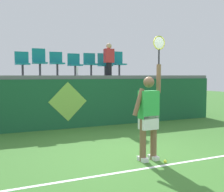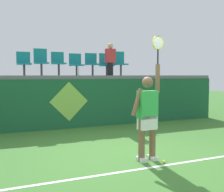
# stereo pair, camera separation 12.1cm
# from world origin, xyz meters

# --- Properties ---
(ground_plane) EXTENTS (40.00, 40.00, 0.00)m
(ground_plane) POSITION_xyz_m (0.00, 0.00, 0.00)
(ground_plane) COLOR #3D752D
(court_back_wall) EXTENTS (10.71, 0.20, 1.60)m
(court_back_wall) POSITION_xyz_m (0.00, 3.73, 0.80)
(court_back_wall) COLOR #195633
(court_back_wall) RESTS_ON ground_plane
(spectator_platform) EXTENTS (10.71, 2.54, 0.12)m
(spectator_platform) POSITION_xyz_m (0.00, 4.94, 1.66)
(spectator_platform) COLOR slate
(spectator_platform) RESTS_ON court_back_wall
(court_baseline_stripe) EXTENTS (9.64, 0.08, 0.01)m
(court_baseline_stripe) POSITION_xyz_m (0.00, -0.79, 0.00)
(court_baseline_stripe) COLOR white
(court_baseline_stripe) RESTS_ON ground_plane
(tennis_player) EXTENTS (0.75, 0.28, 2.52)m
(tennis_player) POSITION_xyz_m (0.07, -0.38, 0.96)
(tennis_player) COLOR white
(tennis_player) RESTS_ON ground_plane
(tennis_ball) EXTENTS (0.07, 0.07, 0.07)m
(tennis_ball) POSITION_xyz_m (0.27, -0.68, 0.03)
(tennis_ball) COLOR #D1E533
(tennis_ball) RESTS_ON ground_plane
(water_bottle) EXTENTS (0.07, 0.07, 0.27)m
(water_bottle) POSITION_xyz_m (-0.06, 3.88, 1.85)
(water_bottle) COLOR white
(water_bottle) RESTS_ON spectator_platform
(stadium_chair_0) EXTENTS (0.44, 0.42, 0.78)m
(stadium_chair_0) POSITION_xyz_m (-1.74, 4.44, 2.15)
(stadium_chair_0) COLOR #38383D
(stadium_chair_0) RESTS_ON spectator_platform
(stadium_chair_1) EXTENTS (0.44, 0.42, 0.91)m
(stadium_chair_1) POSITION_xyz_m (-1.19, 4.45, 2.22)
(stadium_chair_1) COLOR #38383D
(stadium_chair_1) RESTS_ON spectator_platform
(stadium_chair_2) EXTENTS (0.44, 0.42, 0.81)m
(stadium_chair_2) POSITION_xyz_m (-0.61, 4.44, 2.18)
(stadium_chair_2) COLOR #38383D
(stadium_chair_2) RESTS_ON spectator_platform
(stadium_chair_3) EXTENTS (0.44, 0.42, 0.78)m
(stadium_chair_3) POSITION_xyz_m (0.03, 4.44, 2.15)
(stadium_chair_3) COLOR #38383D
(stadium_chair_3) RESTS_ON spectator_platform
(stadium_chair_4) EXTENTS (0.44, 0.42, 0.81)m
(stadium_chair_4) POSITION_xyz_m (0.62, 4.44, 2.18)
(stadium_chair_4) COLOR #38383D
(stadium_chair_4) RESTS_ON spectator_platform
(stadium_chair_5) EXTENTS (0.44, 0.42, 0.82)m
(stadium_chair_5) POSITION_xyz_m (1.17, 4.44, 2.16)
(stadium_chair_5) COLOR #38383D
(stadium_chair_5) RESTS_ON spectator_platform
(stadium_chair_6) EXTENTS (0.44, 0.42, 0.90)m
(stadium_chair_6) POSITION_xyz_m (1.75, 4.44, 2.22)
(stadium_chair_6) COLOR #38383D
(stadium_chair_6) RESTS_ON spectator_platform
(spectator_0) EXTENTS (0.34, 0.20, 1.14)m
(spectator_0) POSITION_xyz_m (1.17, 4.03, 2.32)
(spectator_0) COLOR black
(spectator_0) RESTS_ON spectator_platform
(wall_signage_mount) EXTENTS (1.27, 0.01, 1.52)m
(wall_signage_mount) POSITION_xyz_m (-0.46, 3.62, 0.00)
(wall_signage_mount) COLOR #195633
(wall_signage_mount) RESTS_ON ground_plane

